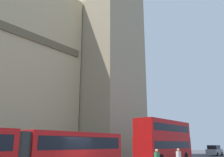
# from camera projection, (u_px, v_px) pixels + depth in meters

# --- Properties ---
(articulated_bus) EXTENTS (18.82, 2.54, 2.90)m
(articulated_bus) POSITION_uv_depth(u_px,v_px,m) (14.00, 149.00, 15.19)
(articulated_bus) COLOR red
(articulated_bus) RESTS_ON ground_plane
(double_decker_bus) EXTENTS (10.63, 2.54, 4.90)m
(double_decker_bus) POSITION_uv_depth(u_px,v_px,m) (164.00, 139.00, 30.69)
(double_decker_bus) COLOR #B20F0F
(double_decker_bus) RESTS_ON ground_plane
(sedan_lead) EXTENTS (4.40, 1.86, 1.85)m
(sedan_lead) POSITION_uv_depth(u_px,v_px,m) (214.00, 150.00, 45.38)
(sedan_lead) COLOR gray
(sedan_lead) RESTS_ON ground_plane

